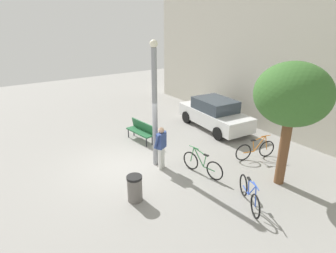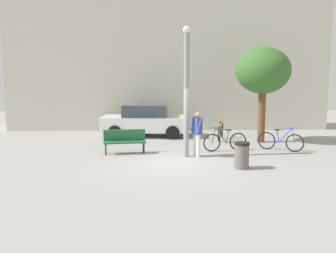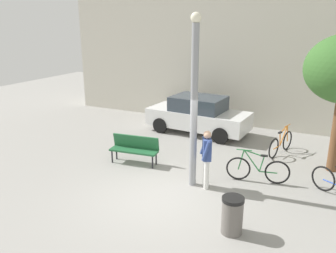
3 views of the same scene
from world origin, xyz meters
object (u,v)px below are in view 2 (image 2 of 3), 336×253
(plaza_tree, at_px, (263,71))
(trash_bin, at_px, (242,155))
(park_bench, at_px, (125,139))
(bicycle_blue, at_px, (281,141))
(parked_car_white, at_px, (146,120))
(bicycle_orange, at_px, (221,131))
(lamppost, at_px, (186,89))
(bicycle_green, at_px, (225,141))
(person_by_lamppost, at_px, (197,131))

(plaza_tree, relative_size, trash_bin, 4.87)
(park_bench, height_order, trash_bin, park_bench)
(bicycle_blue, xyz_separation_m, parked_car_white, (-5.47, 3.63, 0.39))
(parked_car_white, bearing_deg, bicycle_orange, -15.87)
(lamppost, bearing_deg, trash_bin, -47.25)
(trash_bin, bearing_deg, parked_car_white, 117.18)
(bicycle_orange, distance_m, parked_car_white, 3.67)
(bicycle_blue, distance_m, bicycle_green, 2.23)
(park_bench, relative_size, trash_bin, 1.91)
(lamppost, height_order, parked_car_white, lamppost)
(lamppost, relative_size, parked_car_white, 1.09)
(bicycle_green, bearing_deg, lamppost, -148.49)
(bicycle_green, distance_m, trash_bin, 2.79)
(bicycle_blue, xyz_separation_m, bicycle_green, (-2.23, 0.03, 0.00))
(park_bench, bearing_deg, person_by_lamppost, -13.28)
(bicycle_blue, height_order, trash_bin, bicycle_blue)
(lamppost, xyz_separation_m, bicycle_green, (1.62, 0.99, -2.11))
(park_bench, relative_size, plaza_tree, 0.39)
(lamppost, relative_size, bicycle_orange, 2.69)
(lamppost, height_order, park_bench, lamppost)
(park_bench, bearing_deg, lamppost, -15.75)
(plaza_tree, bearing_deg, trash_bin, -112.36)
(person_by_lamppost, height_order, bicycle_blue, person_by_lamppost)
(park_bench, bearing_deg, plaza_tree, 20.46)
(person_by_lamppost, xyz_separation_m, bicycle_blue, (3.45, 0.95, -0.58))
(bicycle_blue, relative_size, parked_car_white, 0.37)
(park_bench, height_order, bicycle_blue, bicycle_blue)
(bicycle_orange, relative_size, parked_car_white, 0.41)
(person_by_lamppost, height_order, parked_car_white, person_by_lamppost)
(bicycle_orange, bearing_deg, bicycle_green, -96.03)
(trash_bin, bearing_deg, bicycle_green, 90.88)
(trash_bin, bearing_deg, lamppost, 132.75)
(person_by_lamppost, bearing_deg, bicycle_orange, 67.28)
(bicycle_orange, height_order, parked_car_white, parked_car_white)
(bicycle_blue, bearing_deg, lamppost, -166.00)
(park_bench, bearing_deg, bicycle_orange, 34.96)
(bicycle_orange, bearing_deg, trash_bin, -92.46)
(bicycle_orange, xyz_separation_m, bicycle_blue, (1.95, -2.64, 0.00))
(plaza_tree, distance_m, bicycle_orange, 3.31)
(parked_car_white, bearing_deg, lamppost, -70.58)
(bicycle_green, bearing_deg, plaza_tree, 43.51)
(person_by_lamppost, bearing_deg, parked_car_white, 113.75)
(bicycle_blue, bearing_deg, trash_bin, -128.38)
(plaza_tree, bearing_deg, bicycle_blue, -81.83)
(plaza_tree, height_order, bicycle_green, plaza_tree)
(park_bench, height_order, parked_car_white, parked_car_white)
(bicycle_blue, height_order, bicycle_green, same)
(park_bench, relative_size, bicycle_orange, 0.94)
(bicycle_blue, bearing_deg, park_bench, -177.15)
(trash_bin, bearing_deg, bicycle_orange, 87.54)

